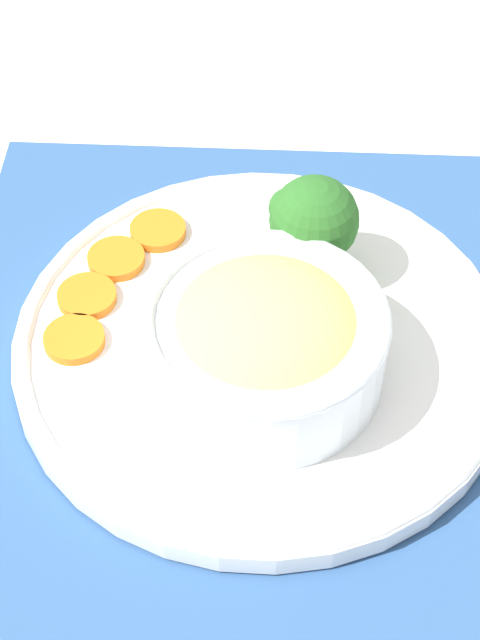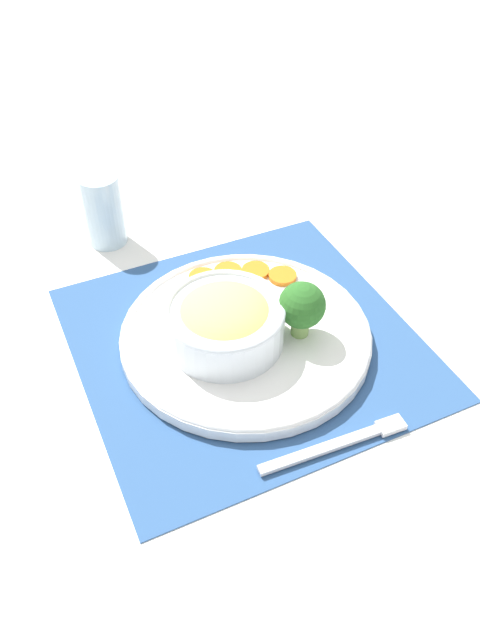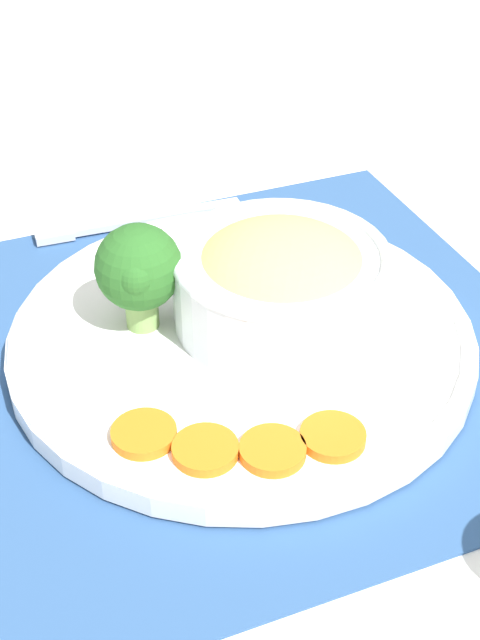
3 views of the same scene
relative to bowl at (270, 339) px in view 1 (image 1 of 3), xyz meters
name	(u,v)px [view 1 (image 1 of 3)]	position (x,y,z in m)	size (l,w,h in m)	color
ground_plane	(261,357)	(0.00, 0.03, -0.05)	(4.00, 4.00, 0.00)	white
placemat	(261,355)	(0.00, 0.03, -0.05)	(0.46, 0.47, 0.00)	#2D5184
plate	(262,342)	(0.00, 0.03, -0.04)	(0.33, 0.33, 0.02)	white
bowl	(270,339)	(0.00, 0.00, 0.00)	(0.15, 0.15, 0.07)	silver
broccoli_floret	(313,221)	(0.03, 0.09, 0.01)	(0.06, 0.06, 0.08)	#84AD5B
carrot_slice_near	(158,230)	(-0.07, 0.13, -0.03)	(0.04, 0.04, 0.01)	orange
carrot_slice_middle	(116,259)	(-0.10, 0.10, -0.03)	(0.04, 0.04, 0.01)	orange
carrot_slice_far	(87,296)	(-0.12, 0.07, -0.03)	(0.04, 0.04, 0.01)	orange
carrot_slice_extra	(74,341)	(-0.13, 0.03, -0.03)	(0.04, 0.04, 0.01)	orange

